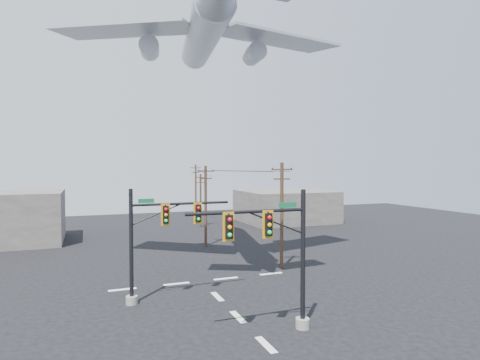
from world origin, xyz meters
name	(u,v)px	position (x,y,z in m)	size (l,w,h in m)	color
ground	(266,345)	(0.00, 0.00, 0.00)	(120.00, 120.00, 0.00)	black
lane_markings	(230,309)	(0.00, 5.33, 0.01)	(14.00, 21.20, 0.01)	silver
signal_mast_near	(280,257)	(1.36, 1.10, 4.14)	(7.02, 0.85, 7.76)	gray
signal_mast_far	(154,241)	(-4.26, 8.53, 4.05)	(7.03, 0.83, 7.57)	gray
utility_pole_a	(282,213)	(7.71, 13.41, 4.89)	(1.83, 0.64, 9.35)	#41271B
utility_pole_b	(206,204)	(4.13, 25.10, 4.75)	(1.83, 0.43, 9.07)	#41271B
utility_pole_c	(201,199)	(7.47, 39.27, 4.13)	(1.51, 0.76, 7.88)	#41271B
utility_pole_d	(196,188)	(11.20, 56.24, 4.89)	(1.93, 0.32, 9.33)	#41271B
power_lines	(208,173)	(7.22, 34.73, 8.09)	(8.77, 42.84, 0.72)	black
airliner	(203,36)	(1.52, 16.88, 20.68)	(25.64, 27.32, 7.16)	#ABAFB7
building_right	(286,206)	(22.00, 40.00, 2.50)	(14.00, 12.00, 5.00)	slate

